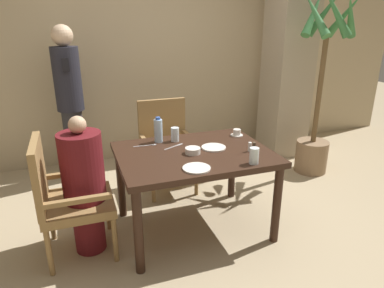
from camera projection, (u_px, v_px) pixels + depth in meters
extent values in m
plane|color=tan|center=(194.00, 227.00, 3.09)|extent=(16.00, 16.00, 0.00)
cube|color=tan|center=(142.00, 50.00, 4.33)|extent=(8.00, 0.06, 2.80)
cube|color=tan|center=(289.00, 54.00, 4.41)|extent=(0.51, 0.51, 2.70)
cube|color=#331E14|center=(194.00, 154.00, 2.85)|extent=(1.26, 0.95, 0.05)
cylinder|color=#331E14|center=(138.00, 232.00, 2.43)|extent=(0.07, 0.07, 0.68)
cylinder|color=#331E14|center=(277.00, 205.00, 2.79)|extent=(0.07, 0.07, 0.68)
cylinder|color=#331E14|center=(121.00, 183.00, 3.16)|extent=(0.07, 0.07, 0.68)
cylinder|color=#331E14|center=(232.00, 166.00, 3.52)|extent=(0.07, 0.07, 0.68)
cube|color=olive|center=(78.00, 204.00, 2.65)|extent=(0.53, 0.53, 0.07)
cube|color=olive|center=(39.00, 175.00, 2.47)|extent=(0.05, 0.53, 0.50)
cube|color=olive|center=(75.00, 173.00, 2.81)|extent=(0.47, 0.04, 0.04)
cube|color=olive|center=(77.00, 201.00, 2.38)|extent=(0.47, 0.04, 0.04)
cylinder|color=olive|center=(108.00, 210.00, 3.00)|extent=(0.04, 0.04, 0.38)
cylinder|color=olive|center=(115.00, 240.00, 2.59)|extent=(0.04, 0.04, 0.38)
cylinder|color=olive|center=(51.00, 219.00, 2.86)|extent=(0.04, 0.04, 0.38)
cylinder|color=olive|center=(49.00, 253.00, 2.44)|extent=(0.04, 0.04, 0.38)
cylinder|color=#5B1419|center=(89.00, 224.00, 2.73)|extent=(0.24, 0.24, 0.45)
cylinder|color=#5B1419|center=(82.00, 167.00, 2.56)|extent=(0.32, 0.32, 0.53)
sphere|color=tan|center=(77.00, 125.00, 2.45)|extent=(0.13, 0.13, 0.13)
cube|color=olive|center=(169.00, 153.00, 3.65)|extent=(0.53, 0.53, 0.07)
cube|color=olive|center=(162.00, 122.00, 3.77)|extent=(0.53, 0.05, 0.50)
cube|color=olive|center=(190.00, 137.00, 3.68)|extent=(0.04, 0.47, 0.04)
cube|color=olive|center=(146.00, 142.00, 3.52)|extent=(0.04, 0.47, 0.04)
cylinder|color=olive|center=(196.00, 178.00, 3.60)|extent=(0.04, 0.04, 0.38)
cylinder|color=olive|center=(153.00, 185.00, 3.45)|extent=(0.04, 0.04, 0.38)
cylinder|color=olive|center=(183.00, 162.00, 4.01)|extent=(0.04, 0.04, 0.38)
cylinder|color=olive|center=(144.00, 167.00, 3.86)|extent=(0.04, 0.04, 0.38)
cylinder|color=#2D2D33|center=(75.00, 144.00, 3.98)|extent=(0.22, 0.22, 0.81)
cylinder|color=#23232D|center=(67.00, 79.00, 3.73)|extent=(0.29, 0.29, 0.69)
sphere|color=beige|center=(62.00, 35.00, 3.57)|extent=(0.22, 0.22, 0.22)
cube|color=black|center=(66.00, 65.00, 3.51)|extent=(0.07, 0.01, 0.14)
cylinder|color=#896B4C|center=(311.00, 156.00, 4.18)|extent=(0.38, 0.38, 0.39)
cylinder|color=brown|center=(320.00, 91.00, 3.91)|extent=(0.06, 0.06, 1.22)
cone|color=#38753D|center=(344.00, 15.00, 3.70)|extent=(0.11, 0.48, 0.48)
cone|color=#38753D|center=(326.00, 12.00, 3.77)|extent=(0.40, 0.26, 0.54)
cone|color=#38753D|center=(314.00, 12.00, 3.73)|extent=(0.42, 0.30, 0.53)
cone|color=#38753D|center=(316.00, 14.00, 3.56)|extent=(0.14, 0.46, 0.50)
cone|color=#38753D|center=(336.00, 11.00, 3.47)|extent=(0.41, 0.23, 0.54)
cone|color=#38753D|center=(351.00, 16.00, 3.53)|extent=(0.45, 0.38, 0.47)
cylinder|color=white|center=(197.00, 168.00, 2.50)|extent=(0.21, 0.21, 0.01)
cylinder|color=white|center=(214.00, 147.00, 2.91)|extent=(0.21, 0.21, 0.01)
cylinder|color=white|center=(237.00, 135.00, 3.24)|extent=(0.12, 0.12, 0.01)
cylinder|color=white|center=(237.00, 132.00, 3.22)|extent=(0.07, 0.07, 0.05)
cylinder|color=white|center=(193.00, 151.00, 2.79)|extent=(0.13, 0.13, 0.05)
cylinder|color=silver|center=(158.00, 131.00, 3.03)|extent=(0.08, 0.08, 0.21)
cylinder|color=#3359B2|center=(158.00, 118.00, 3.00)|extent=(0.04, 0.04, 0.02)
cylinder|color=silver|center=(175.00, 134.00, 3.07)|extent=(0.07, 0.07, 0.13)
cylinder|color=silver|center=(254.00, 156.00, 2.58)|extent=(0.07, 0.07, 0.13)
cylinder|color=white|center=(250.00, 147.00, 2.83)|extent=(0.03, 0.03, 0.08)
cylinder|color=#4C3D2D|center=(254.00, 146.00, 2.85)|extent=(0.03, 0.03, 0.07)
cube|color=silver|center=(144.00, 146.00, 2.96)|extent=(0.18, 0.02, 0.00)
cube|color=silver|center=(154.00, 145.00, 2.99)|extent=(0.04, 0.03, 0.00)
cube|color=silver|center=(172.00, 147.00, 2.93)|extent=(0.16, 0.09, 0.00)
cube|color=silver|center=(180.00, 145.00, 2.99)|extent=(0.06, 0.04, 0.00)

